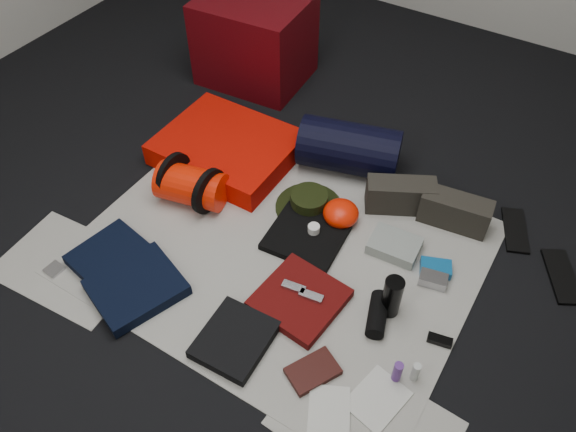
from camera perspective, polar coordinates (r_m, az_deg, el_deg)
The scene contains 37 objects.
floor at distance 2.43m, azimuth -0.68°, elevation -3.41°, with size 4.50×4.50×0.02m, color black.
newspaper_mat at distance 2.42m, azimuth -0.69°, elevation -3.22°, with size 1.60×1.30×0.01m, color beige.
newspaper_sheet_front_left at distance 2.53m, azimuth -21.27°, elevation -4.76°, with size 0.58×0.40×0.00m, color beige.
newspaper_sheet_front_right at distance 2.04m, azimuth 7.83°, elevation -20.16°, with size 0.58×0.40×0.00m, color beige.
red_cabinet at distance 3.28m, azimuth -3.38°, elevation 17.44°, with size 0.57×0.47×0.47m, color #51060B.
sleeping_pad at distance 2.80m, azimuth -6.17°, elevation 6.90°, with size 0.63×0.52×0.11m, color red.
stuff_sack at distance 2.58m, azimuth -9.79°, elevation 3.04°, with size 0.18×0.18×0.30m, color red.
sack_strap_left at distance 2.62m, azimuth -11.54°, elevation 4.11°, with size 0.22×0.22×0.03m, color black.
sack_strap_right at distance 2.51m, azimuth -8.06°, elevation 2.51°, with size 0.22×0.22×0.03m, color black.
navy_duffel at distance 2.70m, azimuth 6.24°, elevation 6.89°, with size 0.25×0.25×0.47m, color black.
boonie_brim at distance 2.57m, azimuth 2.14°, elevation 0.93°, with size 0.31×0.31×0.01m, color black.
boonie_crown at distance 2.54m, azimuth 2.16°, elevation 1.58°, with size 0.17×0.17×0.07m, color black.
hiking_boot_left at distance 2.57m, azimuth 11.35°, elevation 2.08°, with size 0.30×0.11×0.15m, color #2C2923.
hiking_boot_right at distance 2.56m, azimuth 16.60°, elevation 0.46°, with size 0.30×0.11×0.15m, color #2C2923.
flip_flop_left at distance 2.67m, azimuth 22.07°, elevation -1.34°, with size 0.10×0.26×0.01m, color black.
flip_flop_right at distance 2.58m, azimuth 26.05°, elevation -5.53°, with size 0.10×0.28×0.02m, color black.
trousers_navy_a at distance 2.47m, azimuth -17.62°, elevation -3.88°, with size 0.26×0.29×0.05m, color black.
trousers_navy_b at distance 2.33m, azimuth -15.13°, elevation -7.02°, with size 0.29×0.34×0.05m, color black.
trousers_charcoal at distance 2.14m, azimuth -5.44°, elevation -12.38°, with size 0.24×0.28×0.04m, color black.
black_tshirt at distance 2.43m, azimuth 1.85°, elevation -2.09°, with size 0.31×0.29×0.03m, color black.
red_shirt at distance 2.23m, azimuth 1.19°, elevation -8.43°, with size 0.31×0.31×0.04m, color #510908.
orange_stuff_sack at distance 2.48m, azimuth 5.39°, elevation 0.28°, with size 0.16×0.16×0.10m, color red.
first_aid_pouch at distance 2.43m, azimuth 10.77°, elevation -2.97°, with size 0.21×0.16×0.05m, color gray.
water_bottle at distance 2.18m, azimuth 10.51°, elevation -8.06°, with size 0.08×0.08×0.19m, color black.
speaker at distance 2.20m, azimuth 9.07°, elevation -9.85°, with size 0.07×0.07×0.18m, color black.
compact_camera at distance 2.36m, azimuth 14.52°, elevation -6.28°, with size 0.11×0.07×0.04m, color #A8A7AC.
cyan_case at distance 2.40m, azimuth 14.77°, elevation -5.12°, with size 0.13×0.08×0.04m, color #0E548D.
toiletry_purple at distance 2.08m, azimuth 11.04°, elevation -15.31°, with size 0.03×0.03×0.10m, color #4D2372.
toiletry_clear at distance 2.10m, azimuth 12.82°, elevation -15.19°, with size 0.03×0.03×0.09m, color #B3B8B2.
paperback_book at distance 2.09m, azimuth 2.54°, elevation -15.47°, with size 0.12×0.18×0.03m, color black.
map_booklet at distance 2.03m, azimuth 4.18°, elevation -19.49°, with size 0.14×0.21×0.01m, color beige.
map_printout at distance 2.07m, azimuth 9.07°, elevation -17.88°, with size 0.16×0.21×0.01m, color beige.
sunglasses at distance 2.22m, azimuth 15.16°, elevation -12.08°, with size 0.09×0.04×0.02m, color black.
key_cluster at distance 2.53m, azimuth -22.65°, elevation -5.02°, with size 0.07×0.07×0.01m, color #A8A7AC.
tape_roll at distance 2.42m, azimuth 2.63°, elevation -1.31°, with size 0.05×0.05×0.04m, color silver.
energy_bar_a at distance 2.23m, azimuth 0.58°, elevation -7.22°, with size 0.10×0.04×0.01m, color #A8A7AC.
energy_bar_b at distance 2.21m, azimuth 2.37°, elevation -8.11°, with size 0.10×0.04×0.01m, color #A8A7AC.
Camera 1 is at (0.83, -1.28, 1.88)m, focal length 35.00 mm.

